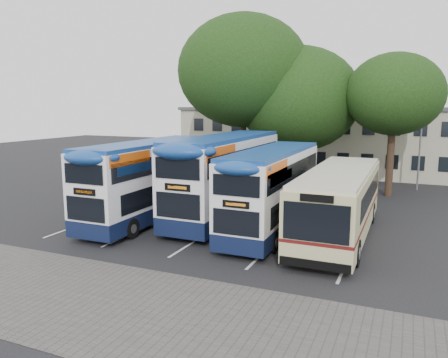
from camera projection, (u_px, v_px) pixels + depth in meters
ground at (256, 267)px, 17.42m from camera, size 120.00×120.00×0.00m
paving_strip at (144, 311)px, 13.67m from camera, size 40.00×6.00×0.01m
bay_lines at (221, 225)px, 23.41m from camera, size 14.12×11.00×0.01m
depot_building at (350, 140)px, 41.35m from camera, size 32.40×8.40×6.20m
lamp_post at (422, 123)px, 32.33m from camera, size 0.25×1.05×9.06m
tree_left at (244, 71)px, 33.62m from camera, size 10.14×10.14×13.28m
tree_mid at (298, 99)px, 33.77m from camera, size 9.48×9.48×10.87m
tree_right at (394, 94)px, 29.89m from camera, size 6.63×6.63×9.95m
bus_dd_left at (150, 177)px, 24.30m from camera, size 2.56×10.56×4.40m
bus_dd_mid at (226, 173)px, 24.78m from camera, size 2.73×11.25×4.69m
bus_dd_right at (273, 186)px, 22.14m from camera, size 2.44×10.08×4.20m
bus_single at (340, 199)px, 21.16m from camera, size 2.85×11.19×3.34m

